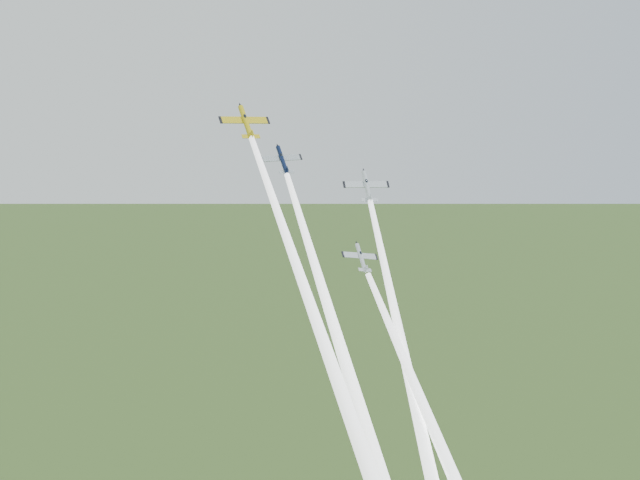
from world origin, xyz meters
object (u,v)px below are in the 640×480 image
(plane_yellow, at_px, (246,122))
(plane_navy, at_px, (282,160))
(plane_silver_low, at_px, (361,258))
(plane_silver_right, at_px, (367,186))

(plane_yellow, relative_size, plane_navy, 1.18)
(plane_navy, bearing_deg, plane_silver_low, -58.13)
(plane_yellow, xyz_separation_m, plane_silver_right, (21.70, 1.37, -11.28))
(plane_silver_low, bearing_deg, plane_silver_right, 54.48)
(plane_silver_right, xyz_separation_m, plane_silver_low, (-5.16, -12.22, -10.34))
(plane_navy, relative_size, plane_silver_right, 0.89)
(plane_yellow, xyz_separation_m, plane_silver_low, (16.53, -10.85, -21.62))
(plane_navy, bearing_deg, plane_silver_right, -7.94)
(plane_yellow, distance_m, plane_navy, 9.27)
(plane_navy, distance_m, plane_silver_right, 15.96)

